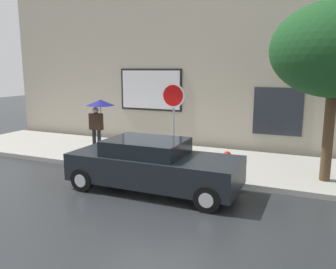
% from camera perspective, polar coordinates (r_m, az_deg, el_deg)
% --- Properties ---
extents(ground_plane, '(60.00, 60.00, 0.00)m').
position_cam_1_polar(ground_plane, '(9.71, -2.28, -8.97)').
color(ground_plane, '#282B2D').
extents(sidewalk, '(20.00, 4.00, 0.15)m').
position_cam_1_polar(sidewalk, '(12.34, 3.80, -4.31)').
color(sidewalk, '#A3A099').
rests_on(sidewalk, ground).
extents(building_facade, '(20.00, 0.67, 7.00)m').
position_cam_1_polar(building_facade, '(14.30, 7.37, 11.52)').
color(building_facade, '#B2A893').
rests_on(building_facade, ground).
extents(parked_car, '(4.63, 1.89, 1.41)m').
position_cam_1_polar(parked_car, '(9.42, -2.51, -5.07)').
color(parked_car, black).
rests_on(parked_car, ground).
extents(fire_hydrant, '(0.30, 0.44, 0.75)m').
position_cam_1_polar(fire_hydrant, '(10.38, 9.68, -4.83)').
color(fire_hydrant, red).
rests_on(fire_hydrant, sidewalk).
extents(pedestrian_with_umbrella, '(1.04, 1.04, 2.01)m').
position_cam_1_polar(pedestrian_with_umbrella, '(13.13, -11.30, 3.92)').
color(pedestrian_with_umbrella, black).
rests_on(pedestrian_with_umbrella, sidewalk).
extents(stop_sign, '(0.76, 0.10, 2.69)m').
position_cam_1_polar(stop_sign, '(10.84, 0.87, 4.27)').
color(stop_sign, gray).
rests_on(stop_sign, sidewalk).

